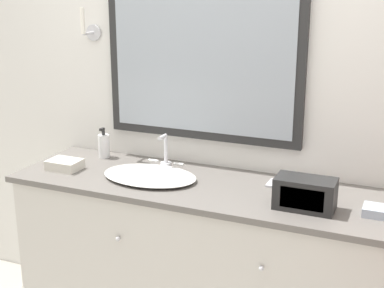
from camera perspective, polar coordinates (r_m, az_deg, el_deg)
name	(u,v)px	position (r m, az deg, el deg)	size (l,w,h in m)	color
wall_back	(232,99)	(2.81, 4.32, 4.82)	(8.00, 0.18, 2.55)	white
vanity_counter	(209,269)	(2.81, 1.81, -13.14)	(2.02, 0.60, 0.91)	beige
sink_basin	(150,175)	(2.71, -4.47, -3.27)	(0.49, 0.38, 0.19)	white
soap_bottle	(104,146)	(3.07, -9.37, -0.16)	(0.06, 0.06, 0.17)	white
appliance_box	(305,194)	(2.38, 11.97, -5.20)	(0.26, 0.14, 0.14)	black
hand_towel_far_corner	(65,165)	(2.92, -13.42, -2.15)	(0.17, 0.13, 0.05)	silver
metal_tray	(284,185)	(2.65, 9.79, -4.30)	(0.16, 0.11, 0.01)	silver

